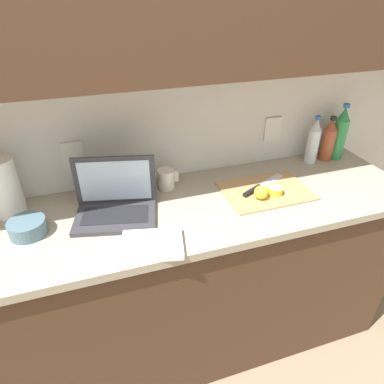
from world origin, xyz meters
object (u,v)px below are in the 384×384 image
bowl_white (27,227)px  paper_towel_roll (3,187)px  cutting_board (266,191)px  laptop (116,202)px  lemon_whole_beside (261,192)px  lemon_half_cut (275,191)px  bottle_green_soda (313,142)px  bottle_oil_tall (329,140)px  bottle_water_clear (340,134)px  knife (257,188)px  measuring_cup (166,179)px

bowl_white → paper_towel_roll: paper_towel_roll is taller
cutting_board → bowl_white: (-1.01, 0.01, 0.03)m
laptop → lemon_whole_beside: 0.62m
bowl_white → paper_towel_roll: (-0.08, 0.18, 0.09)m
laptop → paper_towel_roll: 0.45m
lemon_half_cut → bottle_green_soda: (0.35, 0.24, 0.09)m
bottle_oil_tall → bottle_water_clear: bearing=0.0°
lemon_half_cut → bowl_white: bowl_white is taller
laptop → knife: bearing=11.0°
bottle_oil_tall → paper_towel_roll: paper_towel_roll is taller
cutting_board → bottle_green_soda: size_ratio=1.55×
bottle_green_soda → laptop: bearing=-171.4°
cutting_board → measuring_cup: bearing=157.3°
bottle_green_soda → bottle_oil_tall: bearing=-0.0°
bottle_oil_tall → measuring_cup: bottle_oil_tall is taller
bottle_oil_tall → bottle_water_clear: (0.06, 0.00, 0.03)m
bottle_green_soda → paper_towel_roll: size_ratio=1.03×
cutting_board → measuring_cup: size_ratio=3.94×
cutting_board → lemon_whole_beside: lemon_whole_beside is taller
knife → bowl_white: bowl_white is taller
measuring_cup → paper_towel_roll: paper_towel_roll is taller
bottle_oil_tall → bowl_white: size_ratio=1.72×
bottle_water_clear → bowl_white: 1.56m
laptop → bottle_green_soda: (1.04, 0.16, 0.06)m
lemon_whole_beside → bottle_water_clear: bearing=23.4°
knife → lemon_whole_beside: size_ratio=4.41×
lemon_half_cut → bottle_green_soda: bottle_green_soda is taller
laptop → bowl_white: (-0.34, -0.03, -0.03)m
bottle_oil_tall → cutting_board: bearing=-157.0°
bottle_water_clear → paper_towel_roll: bottle_water_clear is taller
cutting_board → lemon_half_cut: 0.05m
lemon_whole_beside → measuring_cup: bearing=147.5°
lemon_whole_beside → bottle_green_soda: (0.43, 0.25, 0.08)m
cutting_board → bottle_green_soda: bearing=28.0°
laptop → lemon_whole_beside: size_ratio=5.96×
bottle_green_soda → paper_towel_roll: 1.46m
knife → lemon_half_cut: lemon_half_cut is taller
bottle_oil_tall → bowl_white: (-1.48, -0.19, -0.08)m
bottle_oil_tall → laptop: bearing=-172.1°
laptop → cutting_board: laptop is taller
paper_towel_roll → lemon_whole_beside: bearing=-13.1°
bottle_water_clear → bowl_white: (-1.54, -0.19, -0.11)m
bottle_green_soda → measuring_cup: size_ratio=2.54×
bottle_green_soda → bottle_water_clear: size_ratio=0.84×
laptop → bottle_green_soda: 1.06m
bottle_green_soda → bowl_white: 1.40m
cutting_board → lemon_half_cut: size_ratio=5.98×
knife → paper_towel_roll: size_ratio=1.11×
cutting_board → lemon_whole_beside: bearing=-135.5°
bottle_water_clear → measuring_cup: (-0.95, -0.02, -0.09)m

